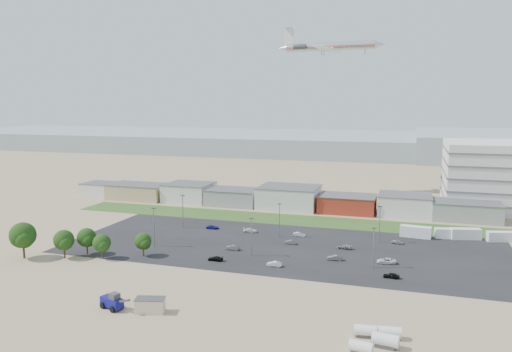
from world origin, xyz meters
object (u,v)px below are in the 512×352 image
at_px(portable_shed, 150,305).
at_px(parked_car_9, 212,227).
at_px(box_trailer_a, 416,232).
at_px(parked_car_0, 386,261).
at_px(parked_car_2, 391,275).
at_px(parked_car_3, 215,258).
at_px(parked_car_4, 233,248).
at_px(parked_car_8, 398,242).
at_px(parked_car_7, 290,242).
at_px(storage_tank_nw, 365,330).
at_px(telehandler, 112,300).
at_px(parked_car_6, 250,230).
at_px(airliner, 330,46).
at_px(parked_car_11, 299,234).
at_px(parked_car_1, 335,258).
at_px(tree_far_left, 23,238).
at_px(parked_car_12, 344,247).

distance_m(portable_shed, parked_car_9, 64.13).
xyz_separation_m(box_trailer_a, parked_car_0, (-6.90, -27.94, -0.99)).
xyz_separation_m(parked_car_2, parked_car_3, (-42.68, -0.20, -0.05)).
xyz_separation_m(parked_car_4, parked_car_8, (42.29, 19.50, -0.07)).
distance_m(parked_car_7, parked_car_8, 30.21).
relative_size(parked_car_2, parked_car_8, 1.08).
bearing_deg(parked_car_4, parked_car_3, -1.55).
bearing_deg(parked_car_4, box_trailer_a, 124.62).
height_order(storage_tank_nw, parked_car_8, storage_tank_nw).
distance_m(parked_car_4, parked_car_7, 17.02).
xyz_separation_m(telehandler, box_trailer_a, (55.69, 72.13, -0.00)).
xyz_separation_m(telehandler, parked_car_0, (48.79, 44.19, -0.99)).
height_order(storage_tank_nw, parked_car_6, storage_tank_nw).
relative_size(parked_car_0, parked_car_2, 1.30).
distance_m(parked_car_4, parked_car_6, 19.25).
xyz_separation_m(box_trailer_a, parked_car_7, (-33.56, -18.11, -1.10)).
relative_size(parked_car_4, parked_car_9, 0.98).
relative_size(telehandler, airliner, 0.17).
distance_m(parked_car_4, parked_car_11, 23.65).
height_order(box_trailer_a, parked_car_6, box_trailer_a).
height_order(airliner, parked_car_8, airliner).
bearing_deg(portable_shed, parked_car_3, 75.24).
xyz_separation_m(parked_car_0, parked_car_9, (-54.19, 19.28, -0.11)).
xyz_separation_m(parked_car_1, parked_car_4, (-27.69, 0.71, -0.00)).
distance_m(storage_tank_nw, parked_car_11, 64.88).
relative_size(telehandler, parked_car_8, 2.36).
height_order(parked_car_2, parked_car_8, parked_car_2).
distance_m(portable_shed, parked_car_4, 42.96).
xyz_separation_m(telehandler, tree_far_left, (-39.61, 20.82, 3.63)).
relative_size(box_trailer_a, parked_car_11, 2.40).
relative_size(storage_tank_nw, parked_car_8, 1.13).
xyz_separation_m(parked_car_0, parked_car_11, (-26.03, 18.44, -0.05)).
distance_m(tree_far_left, parked_car_4, 53.58).
distance_m(tree_far_left, parked_car_1, 79.22).
xyz_separation_m(parked_car_4, parked_car_7, (13.51, 10.35, -0.09)).
bearing_deg(parked_car_11, parked_car_3, 146.58).
bearing_deg(parked_car_6, parked_car_12, -111.85).
relative_size(telehandler, parked_car_0, 1.67).
relative_size(portable_shed, parked_car_4, 1.41).
relative_size(parked_car_4, parked_car_11, 1.07).
distance_m(portable_shed, airliner, 151.53).
height_order(box_trailer_a, tree_far_left, tree_far_left).
distance_m(airliner, parked_car_2, 126.29).
relative_size(parked_car_0, parked_car_4, 1.21).
xyz_separation_m(parked_car_6, parked_car_7, (14.74, -8.87, -0.08)).
relative_size(portable_shed, box_trailer_a, 0.63).
distance_m(parked_car_3, parked_car_12, 35.68).
xyz_separation_m(parked_car_7, parked_car_11, (0.62, 8.61, 0.05)).
bearing_deg(parked_car_7, box_trailer_a, 120.94).
xyz_separation_m(parked_car_9, parked_car_11, (28.16, -0.83, 0.05)).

